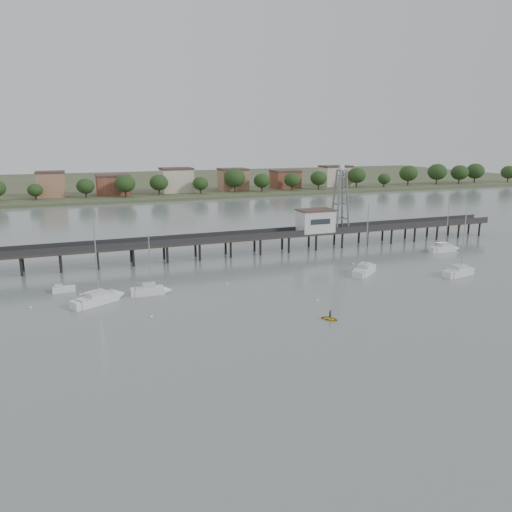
{
  "coord_description": "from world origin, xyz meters",
  "views": [
    {
      "loc": [
        -28.89,
        -43.09,
        25.8
      ],
      "look_at": [
        3.28,
        42.0,
        4.0
      ],
      "focal_mm": 35.0,
      "sensor_mm": 36.0,
      "label": 1
    }
  ],
  "objects_px": {
    "lattice_tower": "(341,200)",
    "white_tender": "(63,289)",
    "sailboat_d": "(463,271)",
    "sailboat_b": "(154,290)",
    "sailboat_c": "(367,269)",
    "sailboat_e": "(448,248)",
    "sailboat_f": "(105,298)",
    "yellow_dinghy": "(330,320)",
    "pier": "(213,240)"
  },
  "relations": [
    {
      "from": "lattice_tower",
      "to": "sailboat_c",
      "type": "relative_size",
      "value": 1.09
    },
    {
      "from": "sailboat_f",
      "to": "sailboat_b",
      "type": "bearing_deg",
      "value": -22.6
    },
    {
      "from": "pier",
      "to": "sailboat_d",
      "type": "relative_size",
      "value": 11.21
    },
    {
      "from": "pier",
      "to": "sailboat_e",
      "type": "height_order",
      "value": "sailboat_e"
    },
    {
      "from": "sailboat_d",
      "to": "yellow_dinghy",
      "type": "height_order",
      "value": "sailboat_d"
    },
    {
      "from": "yellow_dinghy",
      "to": "sailboat_b",
      "type": "bearing_deg",
      "value": 100.65
    },
    {
      "from": "sailboat_d",
      "to": "sailboat_e",
      "type": "bearing_deg",
      "value": 44.28
    },
    {
      "from": "sailboat_b",
      "to": "sailboat_f",
      "type": "xyz_separation_m",
      "value": [
        -8.08,
        -0.99,
        -0.02
      ]
    },
    {
      "from": "pier",
      "to": "yellow_dinghy",
      "type": "xyz_separation_m",
      "value": [
        5.21,
        -43.21,
        -3.79
      ]
    },
    {
      "from": "lattice_tower",
      "to": "white_tender",
      "type": "distance_m",
      "value": 65.12
    },
    {
      "from": "lattice_tower",
      "to": "white_tender",
      "type": "bearing_deg",
      "value": -166.25
    },
    {
      "from": "sailboat_b",
      "to": "sailboat_e",
      "type": "bearing_deg",
      "value": 10.06
    },
    {
      "from": "pier",
      "to": "sailboat_d",
      "type": "distance_m",
      "value": 51.41
    },
    {
      "from": "pier",
      "to": "white_tender",
      "type": "distance_m",
      "value": 34.64
    },
    {
      "from": "pier",
      "to": "sailboat_f",
      "type": "distance_m",
      "value": 33.92
    },
    {
      "from": "pier",
      "to": "lattice_tower",
      "type": "bearing_deg",
      "value": 0.0
    },
    {
      "from": "sailboat_f",
      "to": "white_tender",
      "type": "relative_size",
      "value": 3.86
    },
    {
      "from": "sailboat_b",
      "to": "white_tender",
      "type": "relative_size",
      "value": 2.83
    },
    {
      "from": "sailboat_c",
      "to": "pier",
      "type": "bearing_deg",
      "value": 99.28
    },
    {
      "from": "sailboat_b",
      "to": "white_tender",
      "type": "distance_m",
      "value": 15.88
    },
    {
      "from": "sailboat_f",
      "to": "sailboat_e",
      "type": "bearing_deg",
      "value": -22.57
    },
    {
      "from": "white_tender",
      "to": "sailboat_d",
      "type": "bearing_deg",
      "value": -13.6
    },
    {
      "from": "lattice_tower",
      "to": "sailboat_e",
      "type": "xyz_separation_m",
      "value": [
        20.83,
        -13.6,
        -10.45
      ]
    },
    {
      "from": "lattice_tower",
      "to": "sailboat_f",
      "type": "xyz_separation_m",
      "value": [
        -56.15,
        -23.08,
        -10.46
      ]
    },
    {
      "from": "pier",
      "to": "sailboat_d",
      "type": "bearing_deg",
      "value": -36.76
    },
    {
      "from": "sailboat_b",
      "to": "yellow_dinghy",
      "type": "bearing_deg",
      "value": -41.09
    },
    {
      "from": "sailboat_f",
      "to": "lattice_tower",
      "type": "bearing_deg",
      "value": -7.25
    },
    {
      "from": "sailboat_b",
      "to": "sailboat_c",
      "type": "bearing_deg",
      "value": 2.22
    },
    {
      "from": "white_tender",
      "to": "yellow_dinghy",
      "type": "height_order",
      "value": "white_tender"
    },
    {
      "from": "pier",
      "to": "white_tender",
      "type": "bearing_deg",
      "value": -153.7
    },
    {
      "from": "pier",
      "to": "lattice_tower",
      "type": "relative_size",
      "value": 9.68
    },
    {
      "from": "lattice_tower",
      "to": "white_tender",
      "type": "height_order",
      "value": "lattice_tower"
    },
    {
      "from": "pier",
      "to": "white_tender",
      "type": "height_order",
      "value": "pier"
    },
    {
      "from": "sailboat_e",
      "to": "sailboat_b",
      "type": "bearing_deg",
      "value": -171.39
    },
    {
      "from": "sailboat_c",
      "to": "sailboat_e",
      "type": "bearing_deg",
      "value": -19.98
    },
    {
      "from": "sailboat_d",
      "to": "white_tender",
      "type": "relative_size",
      "value": 3.57
    },
    {
      "from": "white_tender",
      "to": "lattice_tower",
      "type": "bearing_deg",
      "value": 12.25
    },
    {
      "from": "sailboat_e",
      "to": "sailboat_f",
      "type": "height_order",
      "value": "sailboat_f"
    },
    {
      "from": "sailboat_e",
      "to": "white_tender",
      "type": "xyz_separation_m",
      "value": [
        -83.23,
        -1.67,
        -0.2
      ]
    },
    {
      "from": "pier",
      "to": "sailboat_c",
      "type": "height_order",
      "value": "sailboat_c"
    },
    {
      "from": "sailboat_e",
      "to": "sailboat_f",
      "type": "relative_size",
      "value": 0.84
    },
    {
      "from": "white_tender",
      "to": "yellow_dinghy",
      "type": "distance_m",
      "value": 45.66
    },
    {
      "from": "sailboat_d",
      "to": "sailboat_b",
      "type": "distance_m",
      "value": 58.32
    },
    {
      "from": "sailboat_c",
      "to": "yellow_dinghy",
      "type": "relative_size",
      "value": 5.75
    },
    {
      "from": "sailboat_d",
      "to": "sailboat_b",
      "type": "xyz_separation_m",
      "value": [
        -57.68,
        8.62,
        0.02
      ]
    },
    {
      "from": "sailboat_b",
      "to": "yellow_dinghy",
      "type": "relative_size",
      "value": 4.3
    },
    {
      "from": "sailboat_c",
      "to": "white_tender",
      "type": "xyz_separation_m",
      "value": [
        -55.63,
        7.41,
        -0.19
      ]
    },
    {
      "from": "pier",
      "to": "white_tender",
      "type": "xyz_separation_m",
      "value": [
        -30.91,
        -15.27,
        -3.35
      ]
    },
    {
      "from": "sailboat_d",
      "to": "white_tender",
      "type": "height_order",
      "value": "sailboat_d"
    },
    {
      "from": "white_tender",
      "to": "sailboat_c",
      "type": "bearing_deg",
      "value": -9.09
    }
  ]
}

